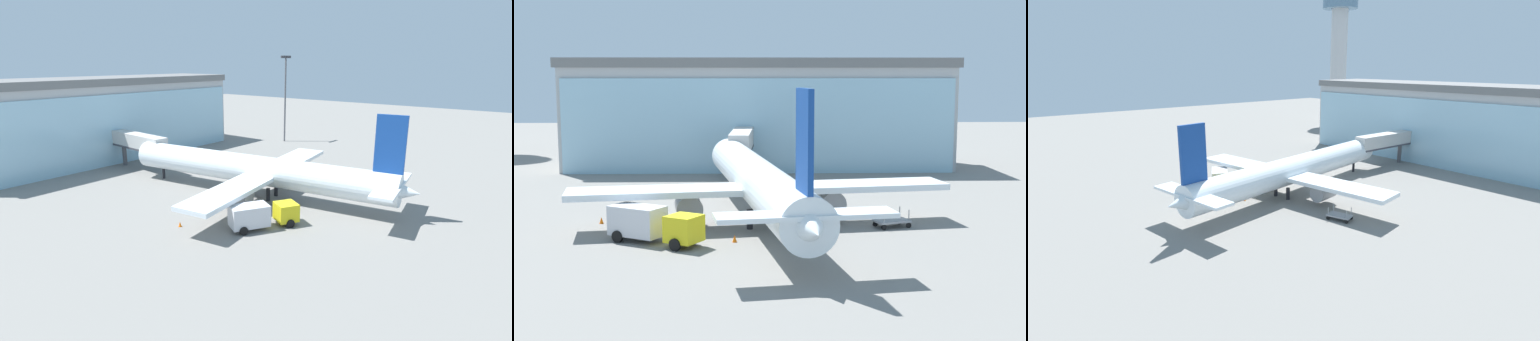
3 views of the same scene
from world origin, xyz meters
TOP-DOWN VIEW (x-y plane):
  - ground at (0.00, 0.00)m, footprint 240.00×240.00m
  - terminal_building at (-0.00, 39.21)m, footprint 50.06×13.42m
  - jet_bridge at (-2.07, 26.49)m, footprint 2.81×12.37m
  - airplane at (-0.45, 3.77)m, footprint 31.14×40.17m
  - catering_truck at (-8.37, -3.01)m, footprint 7.42×5.58m
  - baggage_cart at (10.30, 1.79)m, footprint 3.16×2.41m
  - safety_cone_nose at (-2.34, -2.92)m, footprint 0.36×0.36m
  - safety_cone_wingtip at (-13.50, 3.88)m, footprint 0.36×0.36m

SIDE VIEW (x-z plane):
  - ground at x=0.00m, z-range 0.00..0.00m
  - safety_cone_nose at x=-2.34m, z-range 0.00..0.55m
  - safety_cone_wingtip at x=-13.50m, z-range 0.00..0.55m
  - baggage_cart at x=10.30m, z-range -0.25..1.25m
  - catering_truck at x=-8.37m, z-range 0.14..2.79m
  - airplane at x=-0.45m, z-range -2.37..9.16m
  - jet_bridge at x=-2.07m, z-range 1.53..7.35m
  - terminal_building at x=0.00m, z-range 0.00..14.15m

